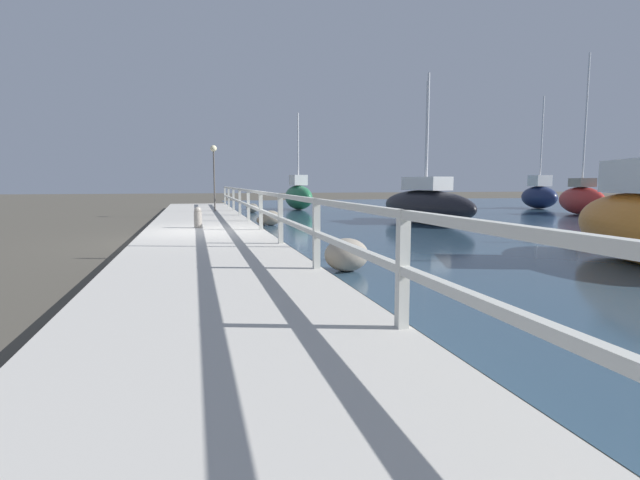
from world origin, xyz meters
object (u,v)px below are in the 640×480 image
(sailboat_teal, at_px, (425,198))
(dock_lamp, at_px, (214,160))
(mooring_bollard, at_px, (198,217))
(sailboat_black, at_px, (426,204))
(sailboat_orange, at_px, (638,221))
(sailboat_green, at_px, (298,196))
(sailboat_navy, at_px, (539,195))
(sailboat_red, at_px, (581,199))

(sailboat_teal, bearing_deg, dock_lamp, -135.57)
(mooring_bollard, relative_size, sailboat_black, 0.10)
(sailboat_orange, xyz_separation_m, sailboat_green, (-2.56, 20.49, -0.02))
(sailboat_black, xyz_separation_m, sailboat_navy, (11.44, 8.10, 0.07))
(mooring_bollard, xyz_separation_m, sailboat_teal, (14.04, 14.13, 0.05))
(sailboat_navy, bearing_deg, sailboat_green, 174.12)
(mooring_bollard, distance_m, sailboat_green, 14.79)
(sailboat_black, height_order, sailboat_teal, sailboat_teal)
(mooring_bollard, height_order, dock_lamp, dock_lamp)
(dock_lamp, height_order, sailboat_green, sailboat_green)
(dock_lamp, distance_m, sailboat_teal, 14.53)
(dock_lamp, relative_size, sailboat_green, 0.54)
(sailboat_navy, bearing_deg, sailboat_red, -104.87)
(sailboat_black, relative_size, sailboat_navy, 0.90)
(sailboat_teal, bearing_deg, sailboat_black, -94.84)
(sailboat_orange, height_order, sailboat_red, sailboat_red)
(mooring_bollard, xyz_separation_m, sailboat_navy, (20.15, 11.22, 0.23))
(mooring_bollard, height_order, sailboat_red, sailboat_red)
(sailboat_green, bearing_deg, mooring_bollard, -120.71)
(sailboat_red, bearing_deg, sailboat_teal, 133.16)
(sailboat_navy, height_order, sailboat_teal, sailboat_teal)
(dock_lamp, bearing_deg, sailboat_navy, 8.33)
(sailboat_green, bearing_deg, sailboat_teal, -4.05)
(sailboat_navy, height_order, sailboat_orange, sailboat_orange)
(dock_lamp, relative_size, sailboat_navy, 0.45)
(sailboat_navy, height_order, sailboat_green, sailboat_navy)
(mooring_bollard, bearing_deg, sailboat_teal, 45.19)
(sailboat_black, bearing_deg, dock_lamp, 138.29)
(dock_lamp, height_order, sailboat_navy, sailboat_navy)
(sailboat_navy, xyz_separation_m, sailboat_teal, (-6.12, 2.91, -0.18))
(sailboat_black, relative_size, sailboat_orange, 0.90)
(sailboat_green, bearing_deg, sailboat_navy, -17.09)
(sailboat_black, bearing_deg, sailboat_orange, -100.07)
(sailboat_orange, relative_size, sailboat_teal, 0.86)
(mooring_bollard, bearing_deg, sailboat_green, 66.94)
(sailboat_orange, bearing_deg, sailboat_navy, 76.75)
(mooring_bollard, height_order, sailboat_green, sailboat_green)
(sailboat_black, bearing_deg, sailboat_navy, 27.33)
(sailboat_green, bearing_deg, dock_lamp, -141.25)
(sailboat_teal, xyz_separation_m, sailboat_green, (-8.24, -0.52, 0.18))
(dock_lamp, distance_m, sailboat_orange, 17.12)
(sailboat_navy, distance_m, sailboat_orange, 21.61)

